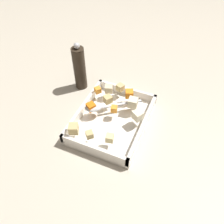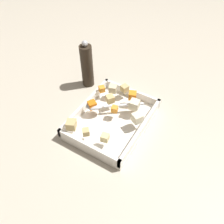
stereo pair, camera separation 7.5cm
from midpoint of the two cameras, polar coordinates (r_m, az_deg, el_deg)
ground_plane at (r=0.89m, az=3.03°, el=-2.13°), size 4.00×4.00×0.00m
baking_dish at (r=0.87m, az=2.48°, el=-2.17°), size 0.32×0.25×0.05m
carrot_chunk_corner_se at (r=0.84m, az=2.81°, el=0.56°), size 0.03×0.03×0.02m
carrot_chunk_mid_right at (r=0.90m, az=7.47°, el=3.95°), size 0.04×0.04×0.03m
carrot_chunk_far_left at (r=0.85m, az=-2.42°, el=1.65°), size 0.04×0.04×0.03m
carrot_chunk_corner_ne at (r=0.92m, az=-0.19°, el=5.61°), size 0.03×0.03×0.02m
potato_chunk_near_right at (r=0.81m, az=8.69°, el=-1.77°), size 0.04×0.04×0.03m
potato_chunk_near_spoon at (r=0.88m, az=1.97°, el=3.15°), size 0.04×0.04×0.03m
potato_chunk_heap_top at (r=0.78m, az=-3.71°, el=-5.08°), size 0.03×0.03×0.02m
potato_chunk_rim_edge at (r=0.76m, az=1.09°, el=-6.44°), size 0.03×0.03×0.02m
potato_chunk_heap_side at (r=0.86m, az=8.06°, el=1.72°), size 0.04×0.04×0.03m
potato_chunk_front_center at (r=0.92m, az=2.54°, el=5.67°), size 0.04×0.04×0.03m
potato_chunk_under_handle at (r=0.93m, az=5.47°, el=5.73°), size 0.03×0.03×0.03m
potato_chunk_mid_left at (r=0.80m, az=-7.36°, el=-3.25°), size 0.04×0.04×0.03m
serving_spoon at (r=0.86m, az=-0.89°, el=1.45°), size 0.15×0.19×0.02m
pepper_mill at (r=0.98m, az=-4.00°, el=11.23°), size 0.05×0.05×0.21m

